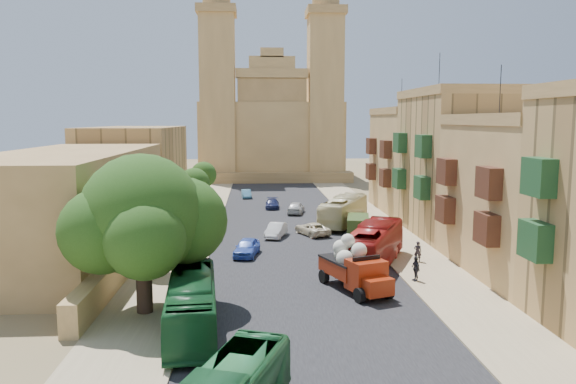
{
  "coord_description": "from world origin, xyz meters",
  "views": [
    {
      "loc": [
        -3.23,
        -27.25,
        10.88
      ],
      "look_at": [
        0.0,
        26.0,
        4.0
      ],
      "focal_mm": 35.0,
      "sensor_mm": 36.0,
      "label": 1
    }
  ],
  "objects": [
    {
      "name": "kerb_west",
      "position": [
        -7.0,
        30.0,
        0.06
      ],
      "size": [
        0.25,
        140.0,
        0.12
      ],
      "primitive_type": "cube",
      "color": "tan",
      "rests_on": "ground"
    },
    {
      "name": "kerb_east",
      "position": [
        7.0,
        30.0,
        0.06
      ],
      "size": [
        0.25,
        140.0,
        0.12
      ],
      "primitive_type": "cube",
      "color": "tan",
      "rests_on": "ground"
    },
    {
      "name": "pedestrian_c",
      "position": [
        7.66,
        9.2,
        0.86
      ],
      "size": [
        0.61,
        1.07,
        1.72
      ],
      "primitive_type": "imported",
      "rotation": [
        0.0,
        0.0,
        4.91
      ],
      "color": "#292930",
      "rests_on": "ground"
    },
    {
      "name": "townhouse_c",
      "position": [
        15.95,
        25.0,
        6.91
      ],
      "size": [
        9.0,
        14.0,
        17.4
      ],
      "color": "tan",
      "rests_on": "ground"
    },
    {
      "name": "car_cream",
      "position": [
        2.22,
        24.89,
        0.6
      ],
      "size": [
        3.51,
        4.73,
        1.2
      ],
      "primitive_type": "imported",
      "rotation": [
        0.0,
        0.0,
        3.55
      ],
      "color": "beige",
      "rests_on": "ground"
    },
    {
      "name": "west_building_low",
      "position": [
        -18.0,
        18.0,
        4.2
      ],
      "size": [
        10.0,
        28.0,
        8.4
      ],
      "primitive_type": "cube",
      "color": "#9D7744",
      "rests_on": "ground"
    },
    {
      "name": "street_tree_d",
      "position": [
        -10.0,
        48.0,
        3.57
      ],
      "size": [
        3.47,
        3.47,
        5.34
      ],
      "color": "#3A261D",
      "rests_on": "ground"
    },
    {
      "name": "townhouse_b",
      "position": [
        15.95,
        11.0,
        5.66
      ],
      "size": [
        9.0,
        14.0,
        14.9
      ],
      "color": "tan",
      "rests_on": "ground"
    },
    {
      "name": "road_surface",
      "position": [
        0.0,
        30.0,
        0.01
      ],
      "size": [
        14.0,
        140.0,
        0.01
      ],
      "primitive_type": "cube",
      "color": "black",
      "rests_on": "ground"
    },
    {
      "name": "street_tree_b",
      "position": [
        -10.0,
        24.0,
        3.58
      ],
      "size": [
        3.48,
        3.48,
        5.35
      ],
      "color": "#3A261D",
      "rests_on": "ground"
    },
    {
      "name": "car_blue_a",
      "position": [
        -3.86,
        16.98,
        0.71
      ],
      "size": [
        2.45,
        4.39,
        1.41
      ],
      "primitive_type": "imported",
      "rotation": [
        0.0,
        0.0,
        -0.2
      ],
      "color": "blue",
      "rests_on": "ground"
    },
    {
      "name": "car_blue_b",
      "position": [
        -4.36,
        50.89,
        0.58
      ],
      "size": [
        1.55,
        3.64,
        1.17
      ],
      "primitive_type": "imported",
      "rotation": [
        0.0,
        0.0,
        0.09
      ],
      "color": "teal",
      "rests_on": "ground"
    },
    {
      "name": "car_dkblue",
      "position": [
        -1.03,
        41.29,
        0.58
      ],
      "size": [
        1.79,
        4.06,
        1.16
      ],
      "primitive_type": "imported",
      "rotation": [
        0.0,
        0.0,
        -0.04
      ],
      "color": "#161D47",
      "rests_on": "ground"
    },
    {
      "name": "olive_pickup",
      "position": [
        6.5,
        24.15,
        0.91
      ],
      "size": [
        2.8,
        4.81,
        1.87
      ],
      "color": "#334B1C",
      "rests_on": "ground"
    },
    {
      "name": "street_tree_c",
      "position": [
        -10.0,
        36.0,
        3.7
      ],
      "size": [
        3.59,
        3.59,
        5.52
      ],
      "color": "#3A261D",
      "rests_on": "ground"
    },
    {
      "name": "bus_green_north",
      "position": [
        -6.5,
        1.0,
        1.42
      ],
      "size": [
        3.25,
        10.36,
        2.84
      ],
      "primitive_type": "imported",
      "rotation": [
        0.0,
        0.0,
        0.09
      ],
      "color": "#175628",
      "rests_on": "ground"
    },
    {
      "name": "west_building_mid",
      "position": [
        -18.0,
        44.0,
        5.0
      ],
      "size": [
        10.0,
        22.0,
        10.0
      ],
      "primitive_type": "cube",
      "color": "tan",
      "rests_on": "ground"
    },
    {
      "name": "bus_cream_east",
      "position": [
        6.05,
        29.89,
        1.47
      ],
      "size": [
        6.69,
        10.65,
        2.95
      ],
      "primitive_type": "imported",
      "rotation": [
        0.0,
        0.0,
        2.71
      ],
      "color": "beige",
      "rests_on": "ground"
    },
    {
      "name": "car_white_a",
      "position": [
        -1.22,
        24.12,
        0.65
      ],
      "size": [
        2.42,
        4.2,
        1.31
      ],
      "primitive_type": "imported",
      "rotation": [
        0.0,
        0.0,
        -0.28
      ],
      "color": "silver",
      "rests_on": "ground"
    },
    {
      "name": "west_wall",
      "position": [
        -12.5,
        20.0,
        0.9
      ],
      "size": [
        1.0,
        40.0,
        1.8
      ],
      "primitive_type": "cube",
      "color": "tan",
      "rests_on": "ground"
    },
    {
      "name": "red_truck",
      "position": [
        3.15,
        7.31,
        1.55
      ],
      "size": [
        4.21,
        6.39,
        3.53
      ],
      "color": "maroon",
      "rests_on": "ground"
    },
    {
      "name": "pedestrian_a",
      "position": [
        9.32,
        14.34,
        0.8
      ],
      "size": [
        0.66,
        0.51,
        1.6
      ],
      "primitive_type": "imported",
      "rotation": [
        0.0,
        0.0,
        2.9
      ],
      "color": "black",
      "rests_on": "ground"
    },
    {
      "name": "sidewalk_east",
      "position": [
        9.5,
        30.0,
        0.01
      ],
      "size": [
        5.0,
        140.0,
        0.01
      ],
      "primitive_type": "cube",
      "color": "tan",
      "rests_on": "ground"
    },
    {
      "name": "street_tree_a",
      "position": [
        -10.0,
        12.0,
        3.14
      ],
      "size": [
        3.06,
        3.06,
        4.7
      ],
      "color": "#3A261D",
      "rests_on": "ground"
    },
    {
      "name": "church",
      "position": [
        -0.0,
        78.61,
        9.52
      ],
      "size": [
        28.0,
        22.5,
        36.3
      ],
      "color": "tan",
      "rests_on": "ground"
    },
    {
      "name": "ficus_tree",
      "position": [
        -9.42,
        4.01,
        5.35
      ],
      "size": [
        9.05,
        8.33,
        9.05
      ],
      "color": "#3A261D",
      "rests_on": "ground"
    },
    {
      "name": "ground",
      "position": [
        0.0,
        0.0,
        0.0
      ],
      "size": [
        260.0,
        260.0,
        0.0
      ],
      "primitive_type": "plane",
      "color": "olive"
    },
    {
      "name": "townhouse_d",
      "position": [
        15.95,
        39.0,
        6.16
      ],
      "size": [
        9.0,
        14.0,
        15.9
      ],
      "color": "tan",
      "rests_on": "ground"
    },
    {
      "name": "sidewalk_west",
      "position": [
        -9.5,
        30.0,
        0.01
      ],
      "size": [
        5.0,
        140.0,
        0.01
      ],
      "primitive_type": "cube",
      "color": "tan",
      "rests_on": "ground"
    },
    {
      "name": "car_white_b",
      "position": [
        1.6,
        37.2,
        0.71
      ],
      "size": [
        2.53,
        4.42,
        1.42
      ],
      "primitive_type": "imported",
      "rotation": [
        0.0,
        0.0,
        2.93
      ],
      "color": "silver",
      "rests_on": "ground"
    },
    {
      "name": "bus_red_east",
      "position": [
        5.56,
        13.2,
        1.56
      ],
      "size": [
        7.01,
        11.31,
        3.13
      ],
      "primitive_type": "imported",
      "rotation": [
        0.0,
        0.0,
        2.72
      ],
      "color": "maroon",
      "rests_on": "ground"
    }
  ]
}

